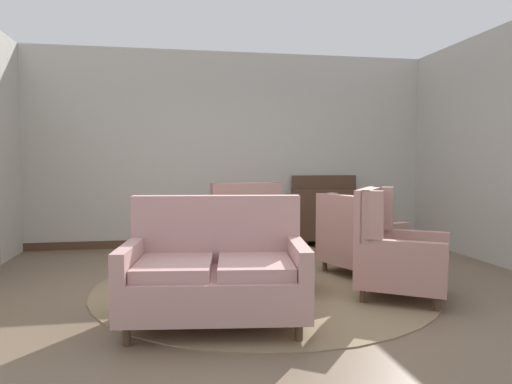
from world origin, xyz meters
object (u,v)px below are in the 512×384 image
at_px(armchair_far_left, 243,230).
at_px(armchair_beside_settee, 357,239).
at_px(sideboard, 327,213).
at_px(coffee_table, 274,257).
at_px(armchair_near_sideboard, 394,252).
at_px(porcelain_vase, 272,236).
at_px(settee, 215,273).

height_order(armchair_far_left, armchair_beside_settee, armchair_far_left).
bearing_deg(sideboard, coffee_table, -119.37).
xyz_separation_m(armchair_far_left, armchair_near_sideboard, (1.24, -1.73, -0.00)).
xyz_separation_m(coffee_table, armchair_beside_settee, (1.12, 0.56, 0.06)).
bearing_deg(armchair_beside_settee, armchair_near_sideboard, 157.95).
relative_size(armchair_near_sideboard, armchair_beside_settee, 1.09).
height_order(coffee_table, porcelain_vase, porcelain_vase).
height_order(armchair_far_left, armchair_near_sideboard, armchair_far_left).
bearing_deg(porcelain_vase, sideboard, 60.21).
relative_size(porcelain_vase, settee, 0.21).
relative_size(armchair_far_left, armchair_near_sideboard, 0.96).
distance_m(coffee_table, armchair_near_sideboard, 1.19).
bearing_deg(coffee_table, armchair_near_sideboard, -20.66).
xyz_separation_m(settee, armchair_far_left, (0.55, 2.19, 0.03)).
height_order(porcelain_vase, settee, settee).
xyz_separation_m(armchair_near_sideboard, sideboard, (0.31, 2.95, 0.06)).
bearing_deg(armchair_near_sideboard, settee, 137.57).
bearing_deg(armchair_beside_settee, armchair_far_left, 37.54).
distance_m(coffee_table, sideboard, 2.91).
height_order(coffee_table, sideboard, sideboard).
xyz_separation_m(coffee_table, porcelain_vase, (-0.02, 0.01, 0.22)).
height_order(coffee_table, armchair_beside_settee, armchair_beside_settee).
bearing_deg(armchair_far_left, sideboard, -145.36).
bearing_deg(armchair_beside_settee, porcelain_vase, 94.27).
bearing_deg(coffee_table, armchair_beside_settee, 26.37).
distance_m(settee, armchair_beside_settee, 2.31).
bearing_deg(armchair_far_left, armchair_near_sideboard, 122.15).
height_order(porcelain_vase, armchair_near_sideboard, armchair_near_sideboard).
distance_m(armchair_far_left, armchair_near_sideboard, 2.13).
xyz_separation_m(settee, sideboard, (2.11, 3.41, 0.08)).
relative_size(settee, armchair_beside_settee, 1.51).
height_order(settee, armchair_beside_settee, settee).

